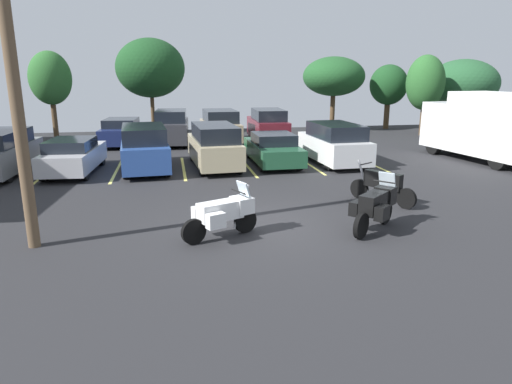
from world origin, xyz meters
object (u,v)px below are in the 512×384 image
at_px(car_grey, 1,153).
at_px(car_champagne, 214,146).
at_px(car_white, 334,143).
at_px(utility_pole, 7,30).
at_px(car_far_tan, 220,126).
at_px(motorcycle_second, 382,185).
at_px(car_green, 273,149).
at_px(motorcycle_third, 376,205).
at_px(car_far_maroon, 268,126).
at_px(motorcycle_touring, 223,213).
at_px(car_blue, 144,148).
at_px(car_silver, 73,156).
at_px(car_far_charcoal, 172,127).
at_px(car_far_navy, 122,132).
at_px(box_truck, 488,126).

height_order(car_grey, car_champagne, car_champagne).
relative_size(car_white, utility_pole, 0.50).
xyz_separation_m(car_far_tan, utility_pole, (-6.17, -15.90, 3.91)).
bearing_deg(car_champagne, motorcycle_second, -55.27).
bearing_deg(car_green, motorcycle_third, -85.93).
xyz_separation_m(car_grey, car_far_maroon, (12.36, 6.90, 0.05)).
bearing_deg(motorcycle_touring, car_blue, 104.49).
bearing_deg(motorcycle_second, car_green, 105.69).
bearing_deg(car_far_maroon, car_white, -77.70).
bearing_deg(car_champagne, car_far_tan, 81.75).
bearing_deg(car_grey, car_silver, -5.08).
xyz_separation_m(car_white, car_far_charcoal, (-7.11, 7.22, 0.05)).
relative_size(motorcycle_third, car_far_charcoal, 0.35).
height_order(motorcycle_third, car_far_tan, car_far_tan).
bearing_deg(car_far_tan, car_champagne, -98.25).
xyz_separation_m(motorcycle_touring, car_blue, (-2.28, 8.83, 0.30)).
distance_m(car_white, utility_pole, 14.09).
xyz_separation_m(car_grey, car_far_navy, (4.02, 7.27, -0.15)).
height_order(car_grey, car_far_tan, car_far_tan).
bearing_deg(motorcycle_second, car_far_maroon, 93.20).
relative_size(motorcycle_third, car_far_maroon, 0.35).
relative_size(car_blue, car_champagne, 1.01).
relative_size(car_green, car_white, 1.00).
height_order(car_far_tan, utility_pole, utility_pole).
bearing_deg(car_white, car_grey, 179.19).
relative_size(car_champagne, car_far_navy, 1.04).
bearing_deg(car_champagne, car_white, -0.82).
distance_m(motorcycle_second, car_far_tan, 14.37).
relative_size(car_white, box_truck, 0.72).
bearing_deg(box_truck, utility_pole, -156.19).
bearing_deg(car_far_navy, car_champagne, -58.64).
height_order(car_grey, car_far_maroon, car_far_maroon).
relative_size(motorcycle_third, box_truck, 0.26).
height_order(car_silver, car_far_navy, car_far_navy).
height_order(car_far_tan, car_far_maroon, car_far_maroon).
xyz_separation_m(car_green, box_truck, (9.76, -1.18, 0.98)).
distance_m(car_green, car_far_navy, 10.07).
xyz_separation_m(car_champagne, car_far_navy, (-4.50, 7.39, -0.19)).
distance_m(car_silver, car_white, 11.13).
xyz_separation_m(motorcycle_second, car_green, (-1.95, 6.93, 0.08)).
bearing_deg(car_blue, motorcycle_second, -41.42).
xyz_separation_m(car_far_tan, box_truck, (11.35, -8.17, 0.71)).
relative_size(car_grey, car_far_charcoal, 1.01).
height_order(car_green, car_far_charcoal, car_far_charcoal).
bearing_deg(car_far_tan, car_silver, -132.56).
xyz_separation_m(motorcycle_second, car_far_tan, (-3.54, 13.92, 0.35)).
relative_size(motorcycle_second, car_green, 0.42).
bearing_deg(box_truck, car_blue, 176.70).
bearing_deg(utility_pole, car_white, 39.12).
bearing_deg(car_far_charcoal, box_truck, -29.59).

